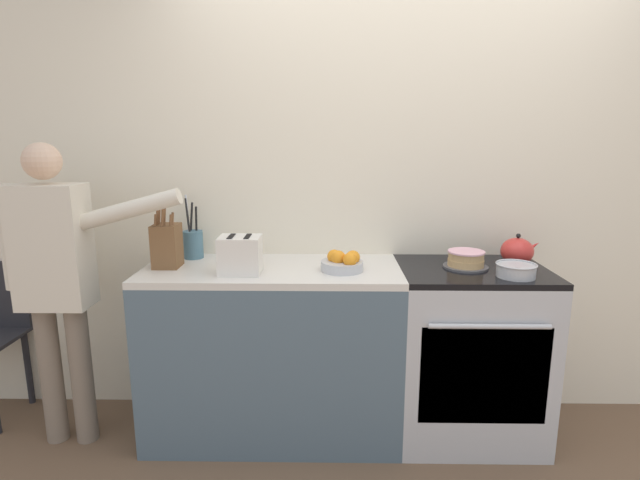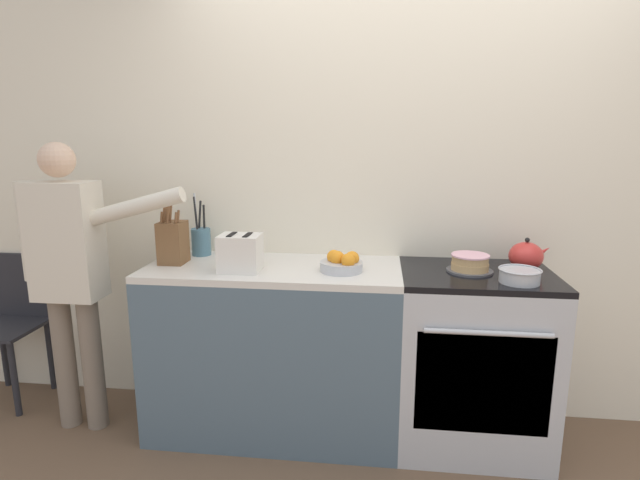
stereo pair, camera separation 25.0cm
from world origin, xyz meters
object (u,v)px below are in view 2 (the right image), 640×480
(tea_kettle, at_px, (526,256))
(fruit_bowl, at_px, (342,263))
(person_baker, at_px, (70,265))
(stove_range, at_px, (472,359))
(knife_block, at_px, (173,242))
(utensil_crock, at_px, (201,240))
(layer_cake, at_px, (470,264))
(toaster, at_px, (240,253))
(dining_chair, at_px, (13,316))
(mixing_bowl, at_px, (520,275))

(tea_kettle, bearing_deg, fruit_bowl, -171.28)
(person_baker, bearing_deg, stove_range, 12.38)
(knife_block, xyz_separation_m, fruit_bowl, (0.90, -0.06, -0.07))
(stove_range, height_order, utensil_crock, utensil_crock)
(layer_cake, bearing_deg, toaster, -174.18)
(person_baker, bearing_deg, dining_chair, 164.09)
(person_baker, distance_m, dining_chair, 0.79)
(person_baker, bearing_deg, layer_cake, 12.66)
(tea_kettle, distance_m, utensil_crock, 1.74)
(layer_cake, height_order, person_baker, person_baker)
(utensil_crock, height_order, person_baker, person_baker)
(layer_cake, bearing_deg, mixing_bowl, -40.28)
(layer_cake, relative_size, utensil_crock, 0.65)
(knife_block, relative_size, dining_chair, 0.36)
(tea_kettle, bearing_deg, toaster, -172.50)
(mixing_bowl, relative_size, utensil_crock, 0.55)
(layer_cake, relative_size, mixing_bowl, 1.18)
(stove_range, height_order, mixing_bowl, mixing_bowl)
(knife_block, xyz_separation_m, dining_chair, (-1.13, 0.18, -0.53))
(stove_range, height_order, layer_cake, layer_cake)
(knife_block, relative_size, utensil_crock, 0.90)
(layer_cake, distance_m, toaster, 1.15)
(mixing_bowl, relative_size, fruit_bowl, 0.90)
(knife_block, xyz_separation_m, toaster, (0.39, -0.11, -0.02))
(layer_cake, bearing_deg, knife_block, -179.70)
(layer_cake, height_order, utensil_crock, utensil_crock)
(stove_range, xyz_separation_m, dining_chair, (-2.70, 0.18, 0.05))
(toaster, height_order, person_baker, person_baker)
(tea_kettle, xyz_separation_m, knife_block, (-1.82, -0.08, 0.04))
(tea_kettle, relative_size, toaster, 0.93)
(mixing_bowl, height_order, knife_block, knife_block)
(utensil_crock, relative_size, fruit_bowl, 1.65)
(knife_block, height_order, toaster, knife_block)
(tea_kettle, distance_m, dining_chair, 2.99)
(mixing_bowl, relative_size, person_baker, 0.12)
(tea_kettle, relative_size, mixing_bowl, 1.06)
(layer_cake, distance_m, tea_kettle, 0.30)
(stove_range, height_order, person_baker, person_baker)
(fruit_bowl, relative_size, dining_chair, 0.24)
(knife_block, bearing_deg, mixing_bowl, -5.21)
(mixing_bowl, bearing_deg, stove_range, 134.88)
(tea_kettle, xyz_separation_m, fruit_bowl, (-0.92, -0.14, -0.03))
(tea_kettle, bearing_deg, stove_range, -162.17)
(knife_block, relative_size, fruit_bowl, 1.49)
(stove_range, distance_m, dining_chair, 2.71)
(knife_block, bearing_deg, fruit_bowl, -3.91)
(tea_kettle, bearing_deg, dining_chair, 178.05)
(stove_range, relative_size, layer_cake, 4.07)
(mixing_bowl, relative_size, dining_chair, 0.22)
(tea_kettle, xyz_separation_m, person_baker, (-2.35, -0.19, -0.07))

